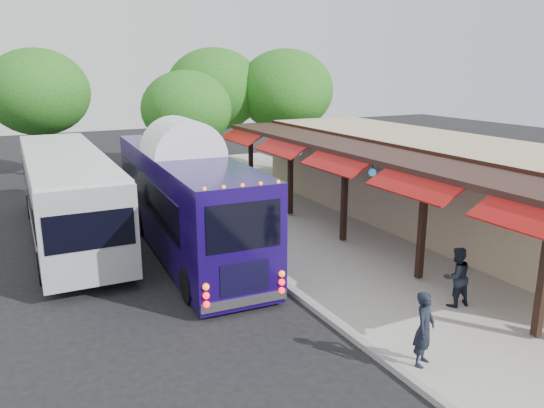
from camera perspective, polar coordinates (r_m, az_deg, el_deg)
ground at (r=14.69m, az=4.19°, el=-11.23°), size 90.00×90.00×0.00m
sidewalk at (r=20.38m, az=10.45°, el=-3.70°), size 10.00×40.00×0.15m
curb at (r=17.94m, az=-2.32°, el=-6.03°), size 0.20×40.00×0.16m
station_shelter at (r=22.10m, az=17.66°, el=2.04°), size 8.15×20.00×3.60m
coach_bus at (r=18.88m, az=-9.40°, el=0.96°), size 3.03×11.76×3.73m
city_bus at (r=21.29m, az=-21.16°, el=1.23°), size 2.89×12.34×3.30m
ped_a at (r=12.01m, az=16.06°, el=-12.77°), size 0.73×0.65×1.67m
ped_b at (r=15.03m, az=19.20°, el=-7.40°), size 0.85×0.69×1.64m
ped_c at (r=19.86m, az=-2.28°, el=-1.21°), size 1.05×0.66×1.67m
ped_d at (r=27.53m, az=-6.27°, el=3.33°), size 1.30×0.97×1.80m
tree_left at (r=29.26m, az=-9.16°, el=10.02°), size 4.86×4.86×6.22m
tree_mid at (r=33.14m, az=-6.21°, el=12.13°), size 5.86×5.86×7.50m
tree_right at (r=32.81m, az=1.44°, el=12.10°), size 5.80×5.80×7.43m
tree_far at (r=33.63m, az=-23.86°, el=10.94°), size 5.80×5.80×7.42m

